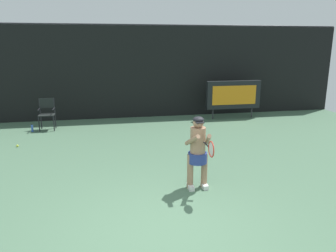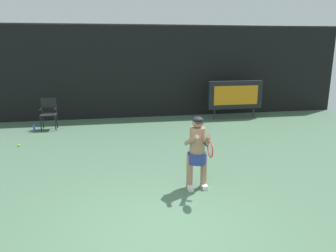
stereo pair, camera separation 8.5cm
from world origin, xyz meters
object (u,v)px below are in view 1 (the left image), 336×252
scoreboard (233,95)px  tennis_racket (211,149)px  water_bottle (32,128)px  tennis_ball_loose (17,146)px  tennis_player (198,150)px  umpire_chair (47,112)px

scoreboard → tennis_racket: bearing=-115.2°
scoreboard → water_bottle: (-7.50, -0.67, -0.82)m
tennis_ball_loose → tennis_racket: bearing=-43.6°
water_bottle → tennis_player: (4.29, -5.41, 0.72)m
water_bottle → tennis_ball_loose: 1.73m
water_bottle → tennis_ball_loose: size_ratio=3.90×
tennis_racket → umpire_chair: bearing=122.7°
water_bottle → tennis_racket: (4.37, -5.97, 0.90)m
umpire_chair → tennis_ball_loose: (-0.57, -1.93, -0.58)m
tennis_racket → tennis_ball_loose: size_ratio=8.85×
tennis_racket → tennis_player: bearing=99.3°
water_bottle → tennis_player: tennis_player is taller
water_bottle → tennis_ball_loose: water_bottle is taller
water_bottle → tennis_ball_loose: (-0.09, -1.72, -0.09)m
water_bottle → scoreboard: bearing=5.1°
scoreboard → water_bottle: size_ratio=8.30×
scoreboard → tennis_player: tennis_player is taller
scoreboard → umpire_chair: (-7.01, -0.46, -0.33)m
water_bottle → tennis_racket: tennis_racket is taller
water_bottle → tennis_racket: bearing=-53.7°
water_bottle → tennis_player: 6.94m
scoreboard → tennis_racket: size_ratio=3.65×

